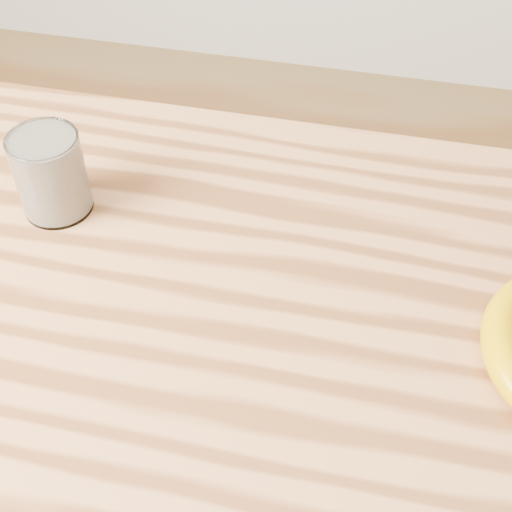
# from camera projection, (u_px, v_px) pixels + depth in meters

# --- Properties ---
(table) EXTENTS (1.20, 0.80, 0.90)m
(table) POSITION_uv_depth(u_px,v_px,m) (209.00, 387.00, 0.90)
(table) COLOR #B87847
(table) RESTS_ON ground
(smoothie_glass) EXTENTS (0.09, 0.09, 0.11)m
(smoothie_glass) POSITION_uv_depth(u_px,v_px,m) (51.00, 174.00, 0.89)
(smoothie_glass) COLOR white
(smoothie_glass) RESTS_ON table
(banana) EXTENTS (0.14, 0.32, 0.04)m
(banana) POSITION_uv_depth(u_px,v_px,m) (497.00, 343.00, 0.76)
(banana) COLOR #D6A100
(banana) RESTS_ON table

